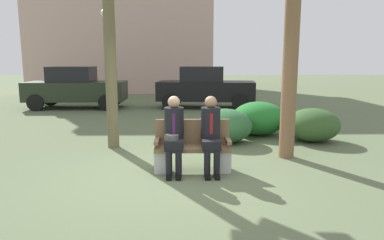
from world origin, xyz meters
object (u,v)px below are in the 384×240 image
at_px(parked_car_far, 205,87).
at_px(seated_man_right, 211,131).
at_px(street_lamp, 105,51).
at_px(park_bench, 192,149).
at_px(parked_car_near, 76,88).
at_px(building_backdrop, 128,15).
at_px(shrub_near_bench, 225,126).
at_px(shrub_far_lawn, 259,118).
at_px(seated_man_left, 174,131).
at_px(shrub_mid_lawn, 313,125).

bearing_deg(parked_car_far, seated_man_right, -92.83).
relative_size(seated_man_right, street_lamp, 0.36).
distance_m(seated_man_right, street_lamp, 7.74).
xyz_separation_m(park_bench, parked_car_near, (-4.52, 8.26, 0.44)).
bearing_deg(parked_car_far, building_backdrop, 114.38).
bearing_deg(street_lamp, parked_car_near, 136.40).
bearing_deg(seated_man_right, street_lamp, 115.32).
relative_size(shrub_near_bench, shrub_far_lawn, 0.93).
bearing_deg(seated_man_left, seated_man_right, 0.49).
bearing_deg(building_backdrop, seated_man_left, -79.24).
height_order(shrub_near_bench, building_backdrop, building_backdrop).
xyz_separation_m(shrub_mid_lawn, building_backdrop, (-6.80, 16.15, 4.52)).
xyz_separation_m(shrub_mid_lawn, parked_car_near, (-7.48, 6.07, 0.44)).
bearing_deg(parked_car_far, street_lamp, -157.34).
xyz_separation_m(shrub_far_lawn, street_lamp, (-4.75, 3.77, 1.80)).
distance_m(park_bench, parked_car_near, 9.43).
distance_m(shrub_mid_lawn, building_backdrop, 18.10).
height_order(shrub_near_bench, parked_car_near, parked_car_near).
height_order(shrub_mid_lawn, parked_car_far, parked_car_far).
xyz_separation_m(park_bench, shrub_near_bench, (0.83, 2.12, 0.01)).
height_order(park_bench, street_lamp, street_lamp).
height_order(park_bench, shrub_mid_lawn, park_bench).
distance_m(shrub_mid_lawn, shrub_far_lawn, 1.40).
distance_m(seated_man_left, shrub_mid_lawn, 4.04).
bearing_deg(park_bench, seated_man_right, -19.98).
height_order(park_bench, seated_man_left, seated_man_left).
relative_size(street_lamp, building_backdrop, 0.33).
xyz_separation_m(seated_man_left, building_backdrop, (-3.51, 18.47, 4.18)).
distance_m(seated_man_left, seated_man_right, 0.64).
height_order(parked_car_near, building_backdrop, building_backdrop).
xyz_separation_m(park_bench, street_lamp, (-2.93, 6.75, 1.85)).
relative_size(shrub_mid_lawn, street_lamp, 0.35).
relative_size(shrub_near_bench, street_lamp, 0.35).
bearing_deg(seated_man_right, parked_car_near, 119.99).
bearing_deg(park_bench, shrub_near_bench, 68.67).
xyz_separation_m(shrub_far_lawn, parked_car_near, (-6.33, 5.28, 0.40)).
bearing_deg(street_lamp, seated_man_left, -69.21).
height_order(seated_man_left, shrub_near_bench, seated_man_left).
xyz_separation_m(seated_man_left, shrub_far_lawn, (2.14, 3.11, -0.31)).
bearing_deg(seated_man_left, building_backdrop, 100.76).
distance_m(parked_car_near, street_lamp, 2.60).
relative_size(parked_car_near, building_backdrop, 0.35).
xyz_separation_m(seated_man_right, shrub_mid_lawn, (2.65, 2.31, -0.34)).
distance_m(park_bench, shrub_far_lawn, 3.49).
bearing_deg(park_bench, parked_car_far, 84.96).
xyz_separation_m(shrub_near_bench, street_lamp, (-3.76, 4.63, 1.84)).
height_order(parked_car_near, street_lamp, street_lamp).
relative_size(shrub_mid_lawn, building_backdrop, 0.11).
distance_m(park_bench, building_backdrop, 19.28).
relative_size(parked_car_near, parked_car_far, 0.96).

